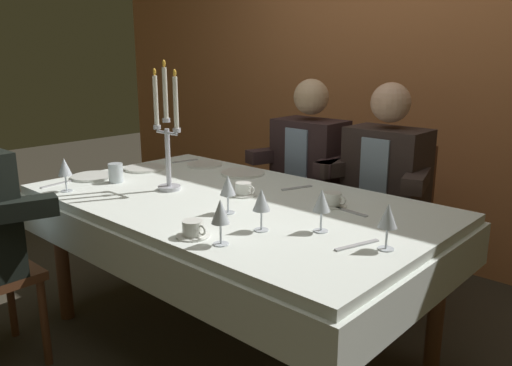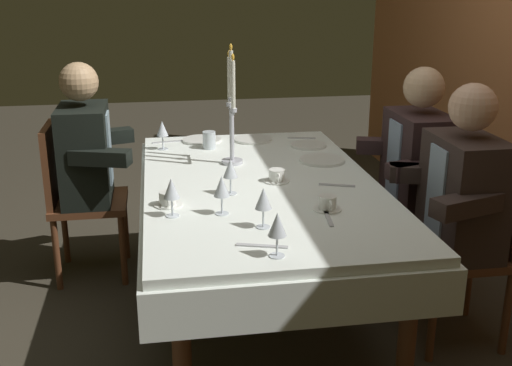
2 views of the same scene
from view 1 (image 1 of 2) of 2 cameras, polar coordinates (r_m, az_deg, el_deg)
The scene contains 25 objects.
ground_plane at distance 2.65m, azimuth -2.67°, elevation -17.28°, with size 12.00×12.00×0.00m, color #363125.
back_wall at distance 3.62m, azimuth 16.54°, elevation 13.21°, with size 6.00×0.12×2.70m, color #CB7946.
dining_table at distance 2.38m, azimuth -2.85°, elevation -4.45°, with size 1.94×1.14×0.74m.
candelabra at distance 2.47m, azimuth -9.91°, elevation 5.03°, with size 0.19×0.11×0.62m.
dinner_plate_0 at distance 3.02m, azimuth -5.78°, elevation 2.06°, with size 0.21×0.21×0.01m, color white.
dinner_plate_1 at distance 2.80m, azimuth -1.50°, elevation 1.13°, with size 0.24×0.24×0.01m, color white.
dinner_plate_2 at distance 2.98m, azimuth -12.32°, elevation 1.63°, with size 0.23×0.23×0.01m, color white.
dinner_plate_3 at distance 2.86m, azimuth -17.73°, elevation 0.71°, with size 0.23×0.23×0.01m, color white.
wine_glass_0 at distance 1.90m, azimuth 7.35°, elevation -2.06°, with size 0.07×0.07×0.16m.
wine_glass_1 at distance 2.60m, azimuth -20.62°, elevation 1.62°, with size 0.07×0.07×0.16m.
wine_glass_2 at distance 1.89m, azimuth 0.61°, elevation -2.00°, with size 0.07×0.07×0.16m.
wine_glass_3 at distance 1.77m, azimuth 14.54°, elevation -3.68°, with size 0.07×0.07×0.16m.
wine_glass_4 at distance 2.10m, azimuth -3.17°, elevation -0.39°, with size 0.07×0.07×0.16m.
wine_glass_5 at distance 1.76m, azimuth -4.01°, elevation -3.33°, with size 0.07×0.07×0.16m.
water_tumbler_0 at distance 2.72m, azimuth -15.41°, elevation 1.10°, with size 0.07×0.07×0.10m, color silver.
coffee_cup_0 at distance 1.87m, azimuth -7.06°, elevation -5.20°, with size 0.13×0.12×0.06m.
coffee_cup_1 at distance 2.38m, azimuth -1.40°, elevation -0.76°, with size 0.13×0.12×0.06m.
coffee_cup_2 at distance 2.24m, azimuth 8.59°, elevation -1.91°, with size 0.13×0.12×0.06m.
spoon_0 at distance 2.52m, azimuth 4.60°, elevation -0.55°, with size 0.17×0.02×0.01m, color #B7B7BC.
knife_1 at distance 2.77m, azimuth -21.33°, elevation -0.10°, with size 0.19×0.02×0.01m, color #B7B7BC.
knife_2 at distance 1.81m, azimuth 11.24°, elevation -6.82°, with size 0.19×0.02×0.01m, color #B7B7BC.
spoon_3 at distance 3.16m, azimuth -7.93°, elevation 2.46°, with size 0.17×0.02×0.01m, color #B7B7BC.
fork_4 at distance 2.17m, azimuth 10.52°, elevation -3.16°, with size 0.17×0.02×0.01m, color #B7B7BC.
seated_diner_1 at distance 3.13m, azimuth 6.06°, elevation 2.26°, with size 0.63×0.48×1.24m.
seated_diner_2 at distance 2.86m, azimuth 14.38°, elevation 0.73°, with size 0.63×0.48×1.24m.
Camera 1 is at (1.61, -1.58, 1.39)m, focal length 35.77 mm.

